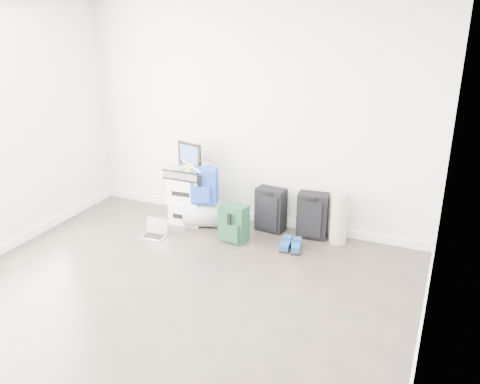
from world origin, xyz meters
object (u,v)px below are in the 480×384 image
at_px(large_suitcase, 271,210).
at_px(carry_on, 312,216).
at_px(laptop, 155,232).
at_px(duffel_bag, 206,214).
at_px(boxes_stack, 187,199).
at_px(briefcase, 186,172).

relative_size(large_suitcase, carry_on, 0.98).
height_order(large_suitcase, laptop, large_suitcase).
distance_m(duffel_bag, laptop, 0.68).
distance_m(boxes_stack, laptop, 0.61).
bearing_deg(large_suitcase, briefcase, -164.32).
distance_m(briefcase, carry_on, 1.65).
height_order(boxes_stack, duffel_bag, boxes_stack).
bearing_deg(boxes_stack, briefcase, 0.00).
bearing_deg(laptop, carry_on, 20.54).
relative_size(briefcase, large_suitcase, 0.87).
height_order(large_suitcase, carry_on, carry_on).
bearing_deg(briefcase, duffel_bag, -4.61).
distance_m(carry_on, laptop, 1.91).
distance_m(briefcase, laptop, 0.84).
xyz_separation_m(briefcase, carry_on, (1.59, 0.19, -0.40)).
xyz_separation_m(boxes_stack, large_suitcase, (1.06, 0.18, -0.03)).
height_order(briefcase, duffel_bag, briefcase).
height_order(briefcase, laptop, briefcase).
bearing_deg(duffel_bag, carry_on, -8.43).
bearing_deg(laptop, boxes_stack, 71.17).
distance_m(duffel_bag, large_suitcase, 0.82).
height_order(boxes_stack, large_suitcase, boxes_stack).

